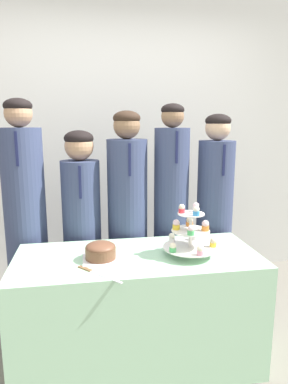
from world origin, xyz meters
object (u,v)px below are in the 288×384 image
Objects in this scene: student_3 at (171,219)px; student_1 at (82,234)px; round_cake at (101,251)px; student_2 at (128,224)px; student_0 at (26,224)px; cupcake_stand at (191,233)px; student_4 at (214,221)px; cake_knife at (92,272)px.

student_1 is at bearing -180.00° from student_3.
student_2 is at bearing 66.81° from round_cake.
round_cake is 0.73m from student_0.
student_4 is at bearing 56.61° from cupcake_stand.
student_0 reaches higher than student_4.
student_2 is at bearing 0.00° from student_1.
student_2 is (0.34, 0.00, 0.05)m from student_1.
cupcake_stand is at bearing -27.78° from student_0.
student_4 reaches higher than cake_knife.
cake_knife is 0.82m from student_0.
round_cake reaches higher than cake_knife.
student_0 is 1.14× the size of student_1.
student_2 reaches higher than round_cake.
round_cake is 0.13× the size of student_3.
student_3 is at bearing -0.00° from student_0.
cupcake_stand is at bearing -1.48° from round_cake.
student_1 is at bearing 142.81° from cake_knife.
student_4 is (0.34, 0.00, -0.03)m from student_3.
student_1 is 1.00m from student_4.
student_1 reaches higher than cake_knife.
student_2 reaches higher than student_4.
student_0 reaches higher than cupcake_stand.
cupcake_stand is at bearing -91.65° from student_3.
cake_knife is 0.77× the size of cupcake_stand.
cupcake_stand is 0.21× the size of student_2.
student_3 reaches higher than round_cake.
student_0 is (-0.50, 0.53, 0.03)m from round_cake.
student_3 is (0.60, 0.69, 0.07)m from cake_knife.
cupcake_stand is 0.55m from student_3.
student_1 is at bearing 139.90° from cupcake_stand.
cake_knife is 0.16× the size of student_2.
student_0 is 1.39m from student_4.
cake_knife is 0.62m from cupcake_stand.
student_0 is 1.02× the size of student_3.
cake_knife is 0.17× the size of student_1.
cupcake_stand is at bearing 61.95° from cake_knife.
student_1 is 0.34m from student_2.
round_cake is at bearing -113.19° from student_2.
round_cake is 0.76m from student_3.
student_4 reaches higher than student_1.
student_0 reaches higher than student_3.
cake_knife is at bearing -166.06° from cupcake_stand.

